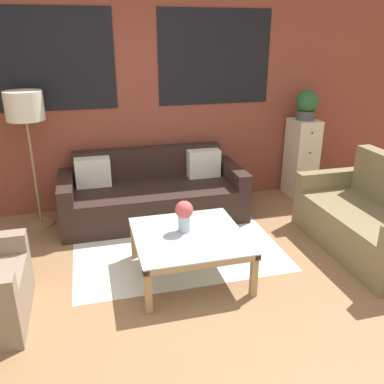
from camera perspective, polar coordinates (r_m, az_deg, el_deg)
ground_plane at (r=3.32m, az=-0.50°, el=-17.26°), size 16.00×16.00×0.00m
wall_back_brick at (r=5.04m, az=-7.64°, el=13.61°), size 8.40×0.09×2.80m
rug at (r=4.33m, az=-2.41°, el=-7.26°), size 2.08×1.64×0.00m
couch_dark at (r=4.86m, az=-5.48°, el=-0.39°), size 2.12×0.88×0.78m
settee_vintage at (r=4.47m, az=23.96°, el=-3.81°), size 0.80×1.55×0.92m
coffee_table at (r=3.64m, az=-0.42°, el=-6.77°), size 0.96×0.96×0.41m
floor_lamp at (r=4.67m, az=-22.38°, el=10.45°), size 0.39×0.39×1.52m
drawer_cabinet at (r=5.64m, az=15.07°, el=4.62°), size 0.32×0.42×1.03m
potted_plant at (r=5.49m, az=15.79°, el=11.77°), size 0.28×0.28×0.38m
flower_vase at (r=3.60m, az=-1.11°, el=-3.09°), size 0.16×0.16×0.29m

